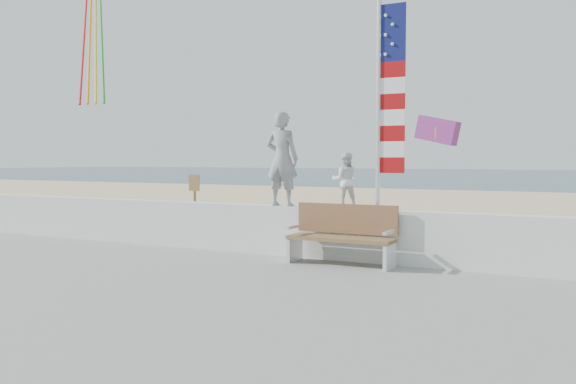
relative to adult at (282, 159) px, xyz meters
name	(u,v)px	position (x,y,z in m)	size (l,w,h in m)	color
ground	(223,284)	(0.03, -2.00, -1.94)	(220.00, 220.00, 0.00)	#294152
sand	(399,225)	(0.03, 7.00, -1.90)	(90.00, 40.00, 0.08)	#D2BC8C
seawall	(283,230)	(0.03, 0.00, -1.31)	(30.00, 0.35, 0.90)	silver
adult	(282,159)	(0.00, 0.00, 0.00)	(0.63, 0.41, 1.73)	gray
child	(345,180)	(1.25, 0.00, -0.38)	(0.47, 0.37, 0.98)	white
bench	(343,234)	(1.39, -0.45, -1.26)	(1.80, 0.57, 1.00)	brown
flag	(386,96)	(1.97, 0.00, 1.05)	(0.50, 0.08, 3.50)	white
parafoil_kite	(439,131)	(2.22, 2.62, 0.57)	(0.97, 0.47, 0.65)	red
big_kite	(95,21)	(-7.79, 3.21, 3.93)	(3.77, 3.69, 4.87)	red
sign	(195,198)	(-4.12, 2.90, -1.00)	(0.32, 0.07, 1.46)	brown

